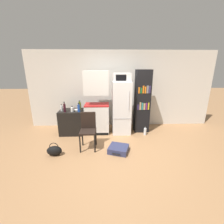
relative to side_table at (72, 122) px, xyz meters
name	(u,v)px	position (x,y,z in m)	size (l,w,h in m)	color
ground_plane	(120,153)	(1.45, -1.29, -0.38)	(24.00, 24.00, 0.00)	#A3754C
wall_back	(121,90)	(1.65, 0.71, 0.92)	(6.40, 0.10, 2.61)	silver
side_table	(72,122)	(0.00, 0.00, 0.00)	(0.70, 0.61, 0.76)	black
kitchen_hutch	(97,105)	(0.82, 0.04, 0.53)	(0.75, 0.55, 1.96)	white
refrigerator	(121,108)	(1.59, 0.01, 0.44)	(0.57, 0.61, 1.64)	white
microwave	(122,77)	(1.59, 0.01, 1.39)	(0.52, 0.40, 0.25)	silver
bookshelf	(142,102)	(2.27, 0.11, 0.62)	(0.46, 0.40, 1.99)	black
bottle_wine_dark	(65,108)	(-0.13, -0.19, 0.51)	(0.07, 0.07, 0.31)	black
bottle_ketchup_red	(79,106)	(0.24, 0.21, 0.45)	(0.07, 0.07, 0.16)	#AD1914
bottle_blue_soda	(79,108)	(0.29, -0.17, 0.49)	(0.08, 0.08, 0.27)	#1E47A3
bottle_olive_oil	(80,106)	(0.27, 0.09, 0.50)	(0.09, 0.09, 0.29)	#566619
bottle_milk_white	(72,109)	(0.08, -0.16, 0.45)	(0.08, 0.08, 0.17)	white
bottle_clear_short	(62,108)	(-0.25, -0.08, 0.47)	(0.07, 0.07, 0.21)	silver
bowl	(77,110)	(0.19, -0.05, 0.40)	(0.15, 0.15, 0.04)	silver
chair	(88,127)	(0.64, -0.94, 0.19)	(0.40, 0.41, 0.95)	black
suitcase_large_flat	(118,149)	(1.41, -1.21, -0.31)	(0.58, 0.56, 0.15)	navy
handbag	(54,151)	(-0.15, -1.31, -0.26)	(0.36, 0.20, 0.33)	black
water_bottle_front	(145,131)	(2.33, -0.26, -0.26)	(0.08, 0.08, 0.29)	silver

